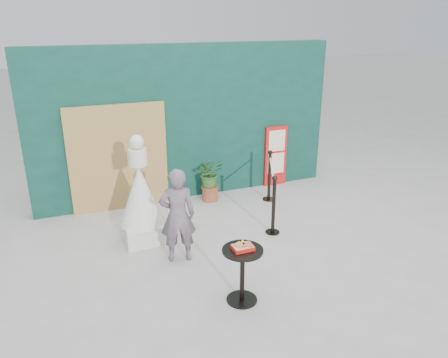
{
  "coord_description": "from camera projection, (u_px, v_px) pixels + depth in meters",
  "views": [
    {
      "loc": [
        -2.47,
        -4.91,
        3.46
      ],
      "look_at": [
        0.0,
        1.2,
        1.0
      ],
      "focal_mm": 35.0,
      "sensor_mm": 36.0,
      "label": 1
    }
  ],
  "objects": [
    {
      "name": "bamboo_fence",
      "position": [
        119.0,
        158.0,
        8.06
      ],
      "size": [
        1.8,
        0.08,
        2.0
      ],
      "primitive_type": "cube",
      "color": "tan",
      "rests_on": "ground"
    },
    {
      "name": "woman",
      "position": [
        178.0,
        216.0,
        6.38
      ],
      "size": [
        0.58,
        0.43,
        1.45
      ],
      "primitive_type": "imported",
      "rotation": [
        0.0,
        0.0,
        2.97
      ],
      "color": "slate",
      "rests_on": "ground"
    },
    {
      "name": "cafe_table",
      "position": [
        242.0,
        267.0,
        5.5
      ],
      "size": [
        0.52,
        0.52,
        0.75
      ],
      "color": "black",
      "rests_on": "ground"
    },
    {
      "name": "statue",
      "position": [
        141.0,
        200.0,
        6.91
      ],
      "size": [
        0.7,
        0.7,
        1.79
      ],
      "color": "silver",
      "rests_on": "ground"
    },
    {
      "name": "ground",
      "position": [
        255.0,
        270.0,
        6.34
      ],
      "size": [
        60.0,
        60.0,
        0.0
      ],
      "primitive_type": "plane",
      "color": "#ADAAA5",
      "rests_on": "ground"
    },
    {
      "name": "planter",
      "position": [
        210.0,
        177.0,
        8.58
      ],
      "size": [
        0.51,
        0.44,
        0.87
      ],
      "color": "#983E32",
      "rests_on": "ground"
    },
    {
      "name": "back_wall",
      "position": [
        187.0,
        123.0,
        8.55
      ],
      "size": [
        6.0,
        0.3,
        3.0
      ],
      "primitive_type": "cube",
      "color": "#0B3229",
      "rests_on": "ground"
    },
    {
      "name": "menu_board",
      "position": [
        276.0,
        156.0,
        9.35
      ],
      "size": [
        0.5,
        0.07,
        1.3
      ],
      "color": "red",
      "rests_on": "ground"
    },
    {
      "name": "food_basket",
      "position": [
        243.0,
        247.0,
        5.4
      ],
      "size": [
        0.26,
        0.19,
        0.11
      ],
      "color": "red",
      "rests_on": "cafe_table"
    },
    {
      "name": "stanchion_barrier",
      "position": [
        271.0,
        190.0,
        7.94
      ],
      "size": [
        0.84,
        1.54,
        1.03
      ],
      "color": "black",
      "rests_on": "ground"
    }
  ]
}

